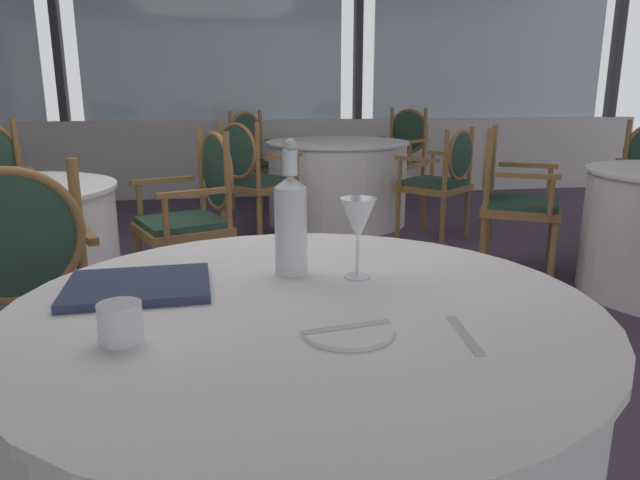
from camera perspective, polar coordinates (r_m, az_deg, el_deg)
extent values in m
plane|color=#47384C|center=(2.98, -9.92, -9.06)|extent=(13.54, 13.54, 0.00)
cube|color=silver|center=(6.68, -9.83, 7.77)|extent=(10.03, 0.12, 0.85)
cube|color=silver|center=(6.68, -10.33, 18.87)|extent=(2.77, 0.02, 1.74)
cube|color=#333338|center=(6.86, -24.23, 17.77)|extent=(0.08, 0.14, 1.74)
cube|color=silver|center=(7.35, 16.36, 18.11)|extent=(2.77, 0.02, 1.74)
cube|color=#333338|center=(6.83, 3.74, 18.96)|extent=(0.08, 0.14, 1.74)
cube|color=#333338|center=(8.12, 26.95, 16.78)|extent=(0.08, 0.14, 1.74)
cylinder|color=white|center=(1.27, -1.55, -6.59)|extent=(1.26, 1.26, 0.02)
cylinder|color=white|center=(1.44, -1.44, -20.29)|extent=(1.23, 1.23, 0.71)
cylinder|color=white|center=(1.12, 2.63, -8.72)|extent=(0.18, 0.18, 0.01)
cube|color=silver|center=(1.12, 2.64, -8.47)|extent=(0.18, 0.05, 0.00)
cube|color=silver|center=(1.14, 13.87, -8.91)|extent=(0.03, 0.18, 0.00)
cylinder|color=white|center=(1.44, -2.84, 0.87)|extent=(0.08, 0.08, 0.22)
cone|color=white|center=(1.41, -2.90, 5.72)|extent=(0.08, 0.08, 0.03)
cylinder|color=white|center=(1.41, -2.93, 7.53)|extent=(0.04, 0.04, 0.06)
sphere|color=silver|center=(1.40, -2.95, 9.24)|extent=(0.03, 0.03, 0.03)
cylinder|color=white|center=(1.44, 3.64, -3.56)|extent=(0.06, 0.06, 0.00)
cylinder|color=white|center=(1.42, 3.67, -1.79)|extent=(0.01, 0.01, 0.09)
cone|color=white|center=(1.40, 3.73, 1.99)|extent=(0.09, 0.09, 0.10)
cylinder|color=white|center=(1.13, -18.83, -7.61)|extent=(0.08, 0.08, 0.07)
cube|color=#2D3856|center=(1.40, -17.23, -4.31)|extent=(0.33, 0.26, 0.02)
cylinder|color=white|center=(3.23, -28.46, -2.08)|extent=(1.08, 1.08, 0.71)
cube|color=olive|center=(3.36, -13.23, 1.00)|extent=(0.60, 0.60, 0.05)
cube|color=#284738|center=(3.35, -13.28, 1.72)|extent=(0.55, 0.55, 0.04)
cylinder|color=olive|center=(3.18, -15.29, -4.03)|extent=(0.04, 0.04, 0.39)
cylinder|color=olive|center=(3.55, -17.11, -2.23)|extent=(0.04, 0.04, 0.39)
cylinder|color=olive|center=(3.30, -8.63, -2.99)|extent=(0.04, 0.04, 0.39)
cylinder|color=olive|center=(3.66, -11.06, -1.36)|extent=(0.04, 0.04, 0.39)
cylinder|color=olive|center=(3.19, -8.97, 5.71)|extent=(0.04, 0.04, 0.52)
cylinder|color=olive|center=(3.56, -11.45, 6.49)|extent=(0.04, 0.04, 0.52)
ellipsoid|color=#284738|center=(3.38, -10.06, 6.58)|extent=(0.19, 0.38, 0.44)
torus|color=olive|center=(3.38, -10.06, 6.58)|extent=(0.20, 0.43, 0.45)
cube|color=olive|center=(3.07, -12.38, 4.48)|extent=(0.35, 0.17, 0.03)
cylinder|color=olive|center=(3.05, -14.77, 2.17)|extent=(0.03, 0.03, 0.22)
cube|color=olive|center=(3.55, -15.05, 5.61)|extent=(0.35, 0.17, 0.03)
cylinder|color=olive|center=(3.53, -17.13, 3.61)|extent=(0.03, 0.03, 0.22)
cylinder|color=olive|center=(3.95, -25.94, -1.25)|extent=(0.04, 0.04, 0.41)
cylinder|color=olive|center=(4.34, -26.49, -0.01)|extent=(0.04, 0.04, 0.41)
cylinder|color=olive|center=(4.25, -27.28, 6.88)|extent=(0.04, 0.04, 0.54)
cube|color=olive|center=(4.04, -26.25, 5.98)|extent=(0.17, 0.35, 0.03)
cylinder|color=olive|center=(3.92, -25.87, 4.16)|extent=(0.03, 0.03, 0.22)
cube|color=olive|center=(2.35, -27.32, -5.91)|extent=(0.60, 0.60, 0.05)
cube|color=#284738|center=(2.34, -27.44, -4.92)|extent=(0.55, 0.55, 0.04)
cylinder|color=olive|center=(2.63, -22.74, -8.55)|extent=(0.04, 0.04, 0.40)
cylinder|color=olive|center=(2.27, -21.11, -12.13)|extent=(0.04, 0.04, 0.40)
cylinder|color=olive|center=(2.10, -22.35, 0.37)|extent=(0.04, 0.04, 0.51)
ellipsoid|color=#284738|center=(2.06, -27.82, 0.26)|extent=(0.38, 0.19, 0.43)
torus|color=olive|center=(2.06, -27.82, 0.26)|extent=(0.42, 0.20, 0.44)
cube|color=olive|center=(2.33, -21.94, 0.79)|extent=(0.17, 0.35, 0.03)
cylinder|color=olive|center=(2.49, -22.26, -1.03)|extent=(0.03, 0.03, 0.22)
cylinder|color=white|center=(5.25, 1.71, 9.45)|extent=(1.27, 1.27, 0.02)
cylinder|color=white|center=(5.29, 1.68, 5.51)|extent=(1.23, 1.23, 0.71)
cube|color=olive|center=(6.07, 7.43, 7.35)|extent=(0.65, 0.65, 0.05)
cube|color=#284738|center=(6.06, 7.44, 7.75)|extent=(0.60, 0.60, 0.04)
cylinder|color=olive|center=(5.83, 7.95, 4.73)|extent=(0.04, 0.04, 0.41)
cylinder|color=olive|center=(6.05, 4.73, 5.17)|extent=(0.04, 0.04, 0.41)
cylinder|color=olive|center=(6.17, 9.94, 5.18)|extent=(0.04, 0.04, 0.41)
cylinder|color=olive|center=(6.37, 6.82, 5.59)|extent=(0.04, 0.04, 0.41)
cylinder|color=olive|center=(6.11, 10.15, 10.02)|extent=(0.04, 0.04, 0.53)
cylinder|color=olive|center=(6.31, 6.96, 10.28)|extent=(0.04, 0.04, 0.53)
ellipsoid|color=#284738|center=(6.22, 8.61, 10.40)|extent=(0.29, 0.33, 0.44)
torus|color=olive|center=(6.22, 8.61, 10.40)|extent=(0.32, 0.36, 0.46)
cube|color=olive|center=(5.90, 9.47, 9.47)|extent=(0.30, 0.27, 0.03)
cylinder|color=olive|center=(5.78, 8.71, 8.31)|extent=(0.03, 0.03, 0.22)
cube|color=olive|center=(6.16, 5.42, 9.80)|extent=(0.30, 0.27, 0.03)
cylinder|color=olive|center=(6.06, 4.63, 8.70)|extent=(0.03, 0.03, 0.22)
cube|color=olive|center=(5.93, -5.78, 7.00)|extent=(0.65, 0.65, 0.05)
cube|color=#284738|center=(5.92, -5.79, 7.41)|extent=(0.60, 0.60, 0.04)
cylinder|color=olive|center=(5.96, -3.00, 4.95)|extent=(0.04, 0.04, 0.39)
cylinder|color=olive|center=(5.68, -5.75, 4.43)|extent=(0.04, 0.04, 0.39)
cylinder|color=olive|center=(6.24, -5.71, 5.32)|extent=(0.04, 0.04, 0.39)
cylinder|color=olive|center=(5.97, -8.45, 4.83)|extent=(0.04, 0.04, 0.39)
cylinder|color=olive|center=(6.18, -5.83, 10.00)|extent=(0.04, 0.04, 0.53)
cylinder|color=olive|center=(5.91, -8.64, 9.71)|extent=(0.04, 0.04, 0.53)
ellipsoid|color=#284738|center=(6.05, -7.31, 10.12)|extent=(0.33, 0.29, 0.45)
torus|color=olive|center=(6.05, -7.31, 10.12)|extent=(0.37, 0.32, 0.46)
cube|color=olive|center=(6.06, -4.00, 9.53)|extent=(0.27, 0.30, 0.03)
cylinder|color=olive|center=(5.98, -2.99, 8.41)|extent=(0.03, 0.03, 0.22)
cube|color=olive|center=(5.72, -7.51, 9.14)|extent=(0.27, 0.30, 0.03)
cylinder|color=olive|center=(5.62, -6.49, 7.96)|extent=(0.03, 0.03, 0.22)
cube|color=olive|center=(4.56, -5.94, 5.21)|extent=(0.65, 0.65, 0.05)
cube|color=#284738|center=(4.55, -5.95, 5.75)|extent=(0.60, 0.60, 0.04)
cylinder|color=olive|center=(4.88, -5.83, 2.98)|extent=(0.04, 0.04, 0.43)
cylinder|color=olive|center=(4.61, -2.34, 2.37)|extent=(0.04, 0.04, 0.43)
cylinder|color=olive|center=(4.62, -9.37, 2.21)|extent=(0.04, 0.04, 0.43)
cylinder|color=olive|center=(4.33, -5.90, 1.51)|extent=(0.04, 0.04, 0.43)
cylinder|color=olive|center=(4.54, -9.63, 8.39)|extent=(0.04, 0.04, 0.48)
cylinder|color=olive|center=(4.25, -6.07, 8.11)|extent=(0.04, 0.04, 0.48)
ellipsoid|color=#284738|center=(4.38, -8.07, 8.55)|extent=(0.29, 0.33, 0.40)
torus|color=olive|center=(4.38, -8.07, 8.55)|extent=(0.29, 0.33, 0.41)
cube|color=olive|center=(4.72, -7.98, 8.47)|extent=(0.30, 0.27, 0.03)
cylinder|color=olive|center=(4.83, -6.69, 7.33)|extent=(0.03, 0.03, 0.22)
cube|color=olive|center=(4.37, -3.52, 8.10)|extent=(0.30, 0.27, 0.03)
cylinder|color=olive|center=(4.48, -2.25, 6.87)|extent=(0.03, 0.03, 0.22)
cube|color=olive|center=(4.75, 10.98, 5.02)|extent=(0.65, 0.65, 0.05)
cube|color=#284738|center=(4.74, 11.00, 5.53)|extent=(0.60, 0.60, 0.04)
cylinder|color=olive|center=(4.72, 7.54, 2.35)|extent=(0.04, 0.04, 0.40)
cylinder|color=olive|center=(5.06, 9.99, 3.06)|extent=(0.04, 0.04, 0.40)
cylinder|color=olive|center=(4.52, 11.82, 1.64)|extent=(0.04, 0.04, 0.40)
cylinder|color=olive|center=(4.87, 14.06, 2.42)|extent=(0.04, 0.04, 0.40)
cylinder|color=olive|center=(4.45, 12.13, 7.58)|extent=(0.04, 0.04, 0.45)
cylinder|color=olive|center=(4.80, 14.40, 7.94)|extent=(0.04, 0.04, 0.45)
ellipsoid|color=#284738|center=(4.61, 13.49, 8.02)|extent=(0.33, 0.29, 0.38)
torus|color=olive|center=(4.61, 13.49, 8.02)|extent=(0.32, 0.28, 0.39)
cube|color=olive|center=(4.51, 9.34, 7.75)|extent=(0.27, 0.30, 0.03)
cylinder|color=olive|center=(4.60, 7.77, 6.55)|extent=(0.03, 0.03, 0.22)
cube|color=olive|center=(4.94, 12.34, 8.19)|extent=(0.27, 0.30, 0.03)
cylinder|color=olive|center=(5.02, 10.84, 7.09)|extent=(0.03, 0.03, 0.22)
cylinder|color=olive|center=(4.64, 27.46, 0.65)|extent=(0.04, 0.04, 0.40)
cylinder|color=olive|center=(5.03, 26.90, 1.66)|extent=(0.04, 0.04, 0.40)
cylinder|color=olive|center=(4.96, 27.57, 7.37)|extent=(0.04, 0.04, 0.51)
cube|color=olive|center=(4.74, 27.25, 6.71)|extent=(0.21, 0.34, 0.03)
cylinder|color=olive|center=(4.61, 27.30, 5.14)|extent=(0.03, 0.03, 0.22)
cube|color=olive|center=(3.86, 18.92, 2.84)|extent=(0.63, 0.63, 0.05)
cube|color=#284738|center=(3.86, 18.97, 3.47)|extent=(0.58, 0.58, 0.04)
cylinder|color=olive|center=(4.11, 21.50, -0.12)|extent=(0.04, 0.04, 0.43)
cylinder|color=olive|center=(3.73, 21.62, -1.58)|extent=(0.04, 0.04, 0.43)
cylinder|color=olive|center=(4.12, 15.94, 0.34)|extent=(0.04, 0.04, 0.43)
cylinder|color=olive|center=(3.73, 15.49, -1.06)|extent=(0.04, 0.04, 0.43)
cylinder|color=olive|center=(4.03, 16.44, 7.30)|extent=(0.04, 0.04, 0.48)
cylinder|color=olive|center=(3.63, 16.02, 6.61)|extent=(0.04, 0.04, 0.48)
ellipsoid|color=#284738|center=(3.83, 16.04, 7.34)|extent=(0.23, 0.37, 0.40)
torus|color=olive|center=(3.83, 16.04, 7.34)|extent=(0.23, 0.38, 0.42)
cube|color=olive|center=(4.07, 19.57, 6.85)|extent=(0.34, 0.21, 0.03)
cylinder|color=olive|center=(4.09, 21.41, 5.16)|extent=(0.03, 0.03, 0.22)
cube|color=olive|center=(3.58, 19.47, 5.91)|extent=(0.34, 0.21, 0.03)
cylinder|color=olive|center=(3.60, 21.56, 3.99)|extent=(0.03, 0.03, 0.22)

